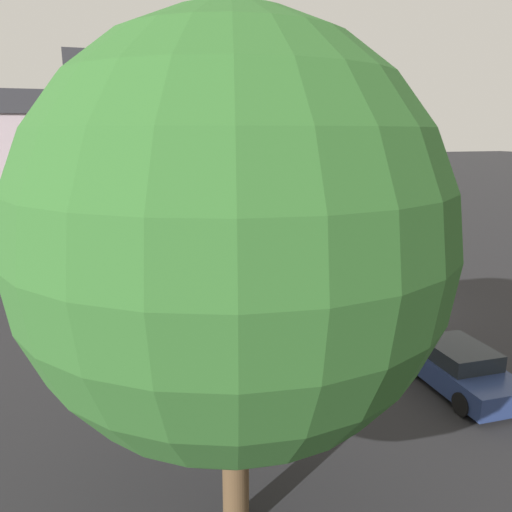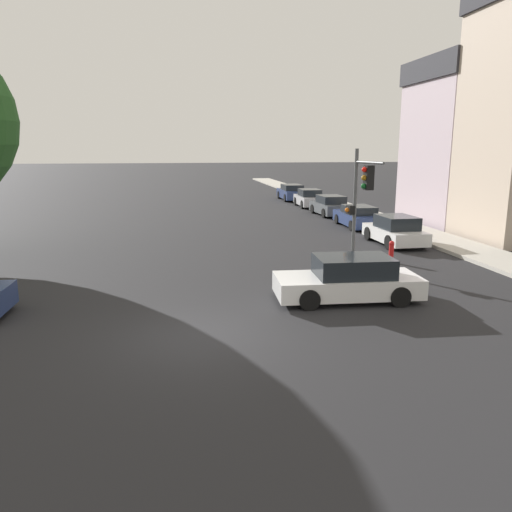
{
  "view_description": "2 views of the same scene",
  "coord_description": "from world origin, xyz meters",
  "px_view_note": "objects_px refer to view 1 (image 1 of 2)",
  "views": [
    {
      "loc": [
        -18.19,
        12.4,
        7.47
      ],
      "look_at": [
        1.39,
        5.9,
        2.34
      ],
      "focal_mm": 35.0,
      "sensor_mm": 36.0,
      "label": 1
    },
    {
      "loc": [
        -0.59,
        -12.14,
        4.68
      ],
      "look_at": [
        2.18,
        4.29,
        1.06
      ],
      "focal_mm": 35.0,
      "sensor_mm": 36.0,
      "label": 2
    }
  ],
  "objects_px": {
    "traffic_signal": "(225,221)",
    "crossing_car_0": "(460,369)",
    "parked_car_1": "(22,263)",
    "crossing_car_1": "(303,267)",
    "parked_car_0": "(127,255)",
    "fire_hydrant": "(200,261)",
    "street_tree": "(233,239)"
  },
  "relations": [
    {
      "from": "traffic_signal",
      "to": "crossing_car_0",
      "type": "xyz_separation_m",
      "value": [
        -13.69,
        -3.55,
        -2.37
      ]
    },
    {
      "from": "traffic_signal",
      "to": "parked_car_1",
      "type": "relative_size",
      "value": 1.05
    },
    {
      "from": "traffic_signal",
      "to": "crossing_car_1",
      "type": "relative_size",
      "value": 1.02
    },
    {
      "from": "traffic_signal",
      "to": "parked_car_0",
      "type": "distance_m",
      "value": 6.51
    },
    {
      "from": "crossing_car_0",
      "to": "traffic_signal",
      "type": "bearing_deg",
      "value": -163.08
    },
    {
      "from": "crossing_car_1",
      "to": "fire_hydrant",
      "type": "distance_m",
      "value": 5.89
    },
    {
      "from": "traffic_signal",
      "to": "crossing_car_1",
      "type": "height_order",
      "value": "traffic_signal"
    },
    {
      "from": "crossing_car_1",
      "to": "parked_car_1",
      "type": "xyz_separation_m",
      "value": [
        5.64,
        14.0,
        -0.03
      ]
    },
    {
      "from": "traffic_signal",
      "to": "fire_hydrant",
      "type": "bearing_deg",
      "value": -158.87
    },
    {
      "from": "street_tree",
      "to": "crossing_car_0",
      "type": "height_order",
      "value": "street_tree"
    },
    {
      "from": "crossing_car_1",
      "to": "fire_hydrant",
      "type": "relative_size",
      "value": 4.96
    },
    {
      "from": "traffic_signal",
      "to": "parked_car_0",
      "type": "xyz_separation_m",
      "value": [
        3.76,
        4.77,
        -2.33
      ]
    },
    {
      "from": "street_tree",
      "to": "traffic_signal",
      "type": "xyz_separation_m",
      "value": [
        16.79,
        -4.28,
        -2.72
      ]
    },
    {
      "from": "crossing_car_0",
      "to": "crossing_car_1",
      "type": "bearing_deg",
      "value": -178.31
    },
    {
      "from": "crossing_car_0",
      "to": "crossing_car_1",
      "type": "height_order",
      "value": "crossing_car_1"
    },
    {
      "from": "street_tree",
      "to": "crossing_car_1",
      "type": "relative_size",
      "value": 2.05
    },
    {
      "from": "parked_car_1",
      "to": "street_tree",
      "type": "bearing_deg",
      "value": 107.38
    },
    {
      "from": "crossing_car_0",
      "to": "parked_car_0",
      "type": "height_order",
      "value": "parked_car_0"
    },
    {
      "from": "fire_hydrant",
      "to": "traffic_signal",
      "type": "bearing_deg",
      "value": -151.78
    },
    {
      "from": "fire_hydrant",
      "to": "parked_car_1",
      "type": "bearing_deg",
      "value": 77.37
    },
    {
      "from": "parked_car_0",
      "to": "fire_hydrant",
      "type": "height_order",
      "value": "parked_car_0"
    },
    {
      "from": "traffic_signal",
      "to": "street_tree",
      "type": "bearing_deg",
      "value": -21.39
    },
    {
      "from": "street_tree",
      "to": "fire_hydrant",
      "type": "relative_size",
      "value": 10.14
    },
    {
      "from": "traffic_signal",
      "to": "crossing_car_0",
      "type": "distance_m",
      "value": 14.34
    },
    {
      "from": "parked_car_1",
      "to": "fire_hydrant",
      "type": "distance_m",
      "value": 9.54
    },
    {
      "from": "parked_car_1",
      "to": "traffic_signal",
      "type": "bearing_deg",
      "value": 160.24
    },
    {
      "from": "street_tree",
      "to": "parked_car_0",
      "type": "xyz_separation_m",
      "value": [
        20.55,
        0.49,
        -5.05
      ]
    },
    {
      "from": "crossing_car_0",
      "to": "parked_car_0",
      "type": "relative_size",
      "value": 1.0
    },
    {
      "from": "crossing_car_1",
      "to": "parked_car_0",
      "type": "relative_size",
      "value": 1.13
    },
    {
      "from": "crossing_car_0",
      "to": "parked_car_1",
      "type": "relative_size",
      "value": 0.91
    },
    {
      "from": "crossing_car_1",
      "to": "parked_car_0",
      "type": "xyz_separation_m",
      "value": [
        5.46,
        8.47,
        0.02
      ]
    },
    {
      "from": "crossing_car_0",
      "to": "fire_hydrant",
      "type": "distance_m",
      "value": 16.19
    }
  ]
}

